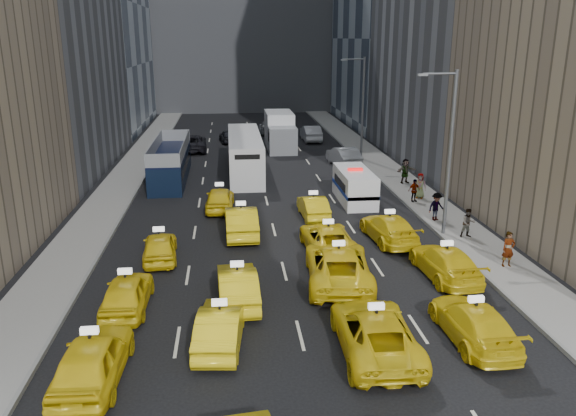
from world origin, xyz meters
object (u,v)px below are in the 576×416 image
double_decker (171,161)px  nypd_van (355,186)px  city_bus (245,154)px  pedestrian_0 (508,249)px  box_truck (280,131)px

double_decker → nypd_van: bearing=-26.4°
double_decker → city_bus: bearing=19.6°
nypd_van → city_bus: size_ratio=0.44×
nypd_van → city_bus: city_bus is taller
double_decker → city_bus: 5.98m
city_bus → pedestrian_0: size_ratio=7.21×
nypd_van → box_truck: box_truck is taller
nypd_van → pedestrian_0: 12.97m
double_decker → box_truck: bearing=54.7°
nypd_van → double_decker: double_decker is taller
pedestrian_0 → double_decker: bearing=128.0°
city_bus → box_truck: 10.90m
nypd_van → box_truck: bearing=105.8°
double_decker → city_bus: (5.74, 1.67, 0.05)m
nypd_van → double_decker: 14.73m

